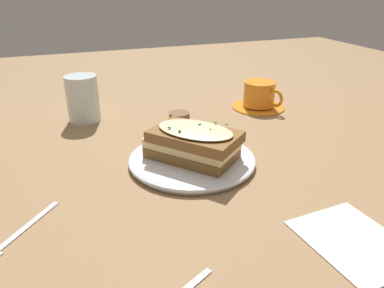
{
  "coord_description": "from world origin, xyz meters",
  "views": [
    {
      "loc": [
        0.57,
        -0.23,
        0.32
      ],
      "look_at": [
        -0.01,
        -0.01,
        0.04
      ],
      "focal_mm": 35.0,
      "sensor_mm": 36.0,
      "label": 1
    }
  ],
  "objects_px": {
    "dinner_plate": "(192,160)",
    "sandwich": "(193,142)",
    "teacup_with_saucer": "(259,96)",
    "napkin": "(354,241)",
    "water_glass": "(83,99)",
    "condiment_pot": "(179,121)"
  },
  "relations": [
    {
      "from": "water_glass",
      "to": "napkin",
      "type": "bearing_deg",
      "value": 25.61
    },
    {
      "from": "dinner_plate",
      "to": "water_glass",
      "type": "distance_m",
      "value": 0.35
    },
    {
      "from": "dinner_plate",
      "to": "napkin",
      "type": "bearing_deg",
      "value": 22.86
    },
    {
      "from": "water_glass",
      "to": "condiment_pot",
      "type": "relative_size",
      "value": 2.34
    },
    {
      "from": "teacup_with_saucer",
      "to": "water_glass",
      "type": "height_order",
      "value": "water_glass"
    },
    {
      "from": "dinner_plate",
      "to": "sandwich",
      "type": "height_order",
      "value": "sandwich"
    },
    {
      "from": "water_glass",
      "to": "teacup_with_saucer",
      "type": "bearing_deg",
      "value": 81.34
    },
    {
      "from": "teacup_with_saucer",
      "to": "napkin",
      "type": "height_order",
      "value": "teacup_with_saucer"
    },
    {
      "from": "water_glass",
      "to": "napkin",
      "type": "distance_m",
      "value": 0.66
    },
    {
      "from": "teacup_with_saucer",
      "to": "water_glass",
      "type": "xyz_separation_m",
      "value": [
        -0.07,
        -0.44,
        0.02
      ]
    },
    {
      "from": "water_glass",
      "to": "napkin",
      "type": "height_order",
      "value": "water_glass"
    },
    {
      "from": "teacup_with_saucer",
      "to": "water_glass",
      "type": "relative_size",
      "value": 1.29
    },
    {
      "from": "sandwich",
      "to": "water_glass",
      "type": "height_order",
      "value": "water_glass"
    },
    {
      "from": "napkin",
      "to": "teacup_with_saucer",
      "type": "bearing_deg",
      "value": 163.29
    },
    {
      "from": "sandwich",
      "to": "water_glass",
      "type": "bearing_deg",
      "value": -152.0
    },
    {
      "from": "dinner_plate",
      "to": "condiment_pot",
      "type": "bearing_deg",
      "value": 168.89
    },
    {
      "from": "water_glass",
      "to": "condiment_pot",
      "type": "height_order",
      "value": "water_glass"
    },
    {
      "from": "condiment_pot",
      "to": "water_glass",
      "type": "bearing_deg",
      "value": -124.53
    },
    {
      "from": "sandwich",
      "to": "teacup_with_saucer",
      "type": "relative_size",
      "value": 1.33
    },
    {
      "from": "water_glass",
      "to": "napkin",
      "type": "relative_size",
      "value": 0.75
    },
    {
      "from": "dinner_plate",
      "to": "teacup_with_saucer",
      "type": "height_order",
      "value": "teacup_with_saucer"
    },
    {
      "from": "teacup_with_saucer",
      "to": "napkin",
      "type": "distance_m",
      "value": 0.55
    }
  ]
}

